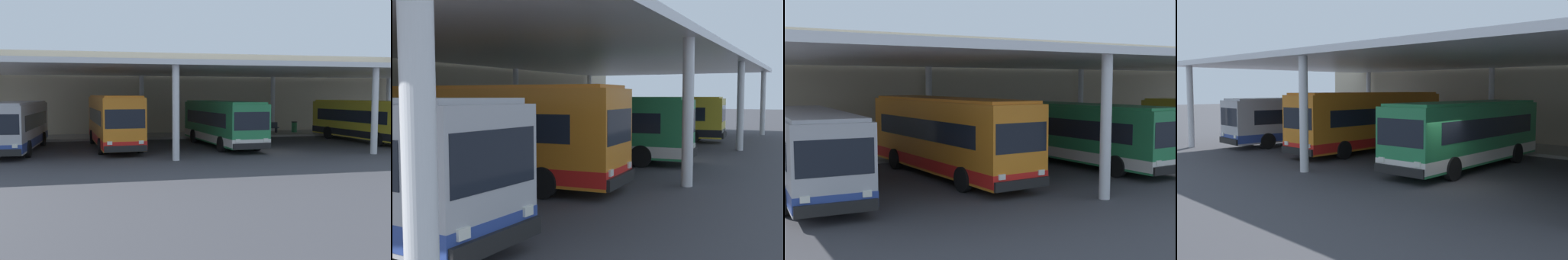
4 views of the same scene
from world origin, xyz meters
TOP-DOWN VIEW (x-y plane):
  - ground_plane at (0.00, 0.00)m, footprint 200.00×200.00m
  - platform_kerb at (0.00, 11.75)m, footprint 42.00×4.50m
  - station_building_facade at (0.00, 15.00)m, footprint 48.00×1.60m
  - canopy_shelter at (0.00, 5.50)m, footprint 40.00×17.00m
  - bus_nearest_bay at (-15.32, 3.83)m, footprint 3.09×10.64m
  - bus_second_bay at (-9.15, 4.59)m, footprint 3.20×11.46m
  - bus_middle_bay at (-1.67, 3.78)m, footprint 3.18×10.67m
  - bus_far_bay at (9.87, 4.36)m, footprint 3.34×10.69m
  - bench_waiting at (5.10, 11.82)m, footprint 1.80×0.45m
  - trash_bin at (7.55, 11.69)m, footprint 0.52×0.52m

SIDE VIEW (x-z plane):
  - ground_plane at x=0.00m, z-range 0.00..0.00m
  - platform_kerb at x=0.00m, z-range 0.00..0.18m
  - bench_waiting at x=5.10m, z-range 0.20..1.12m
  - trash_bin at x=7.55m, z-range 0.19..1.17m
  - bus_nearest_bay at x=-15.32m, z-range 0.07..3.24m
  - bus_middle_bay at x=-1.67m, z-range 0.07..3.24m
  - bus_far_bay at x=9.87m, z-range 0.07..3.24m
  - bus_second_bay at x=-9.15m, z-range 0.06..3.63m
  - station_building_facade at x=0.00m, z-range 0.00..7.38m
  - canopy_shelter at x=0.00m, z-range 2.54..8.09m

